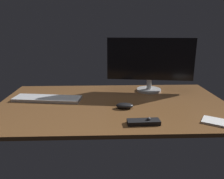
% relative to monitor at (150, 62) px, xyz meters
% --- Properties ---
extents(desk, '(1.40, 0.84, 0.02)m').
position_rel_monitor_xyz_m(desk, '(-0.27, -0.26, -0.22)').
color(desk, brown).
rests_on(desk, ground).
extents(monitor, '(0.60, 0.17, 0.38)m').
position_rel_monitor_xyz_m(monitor, '(0.00, 0.00, 0.00)').
color(monitor, silver).
rests_on(monitor, desk).
extents(keyboard, '(0.44, 0.18, 0.02)m').
position_rel_monitor_xyz_m(keyboard, '(-0.69, -0.18, -0.20)').
color(keyboard, silver).
rests_on(keyboard, desk).
extents(computer_mouse, '(0.11, 0.07, 0.03)m').
position_rel_monitor_xyz_m(computer_mouse, '(-0.21, -0.35, -0.20)').
color(computer_mouse, black).
rests_on(computer_mouse, desk).
extents(media_remote, '(0.16, 0.06, 0.03)m').
position_rel_monitor_xyz_m(media_remote, '(-0.13, -0.56, -0.20)').
color(media_remote, black).
rests_on(media_remote, desk).
extents(notepad, '(0.19, 0.17, 0.01)m').
position_rel_monitor_xyz_m(notepad, '(0.24, -0.57, -0.21)').
color(notepad, white).
rests_on(notepad, desk).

